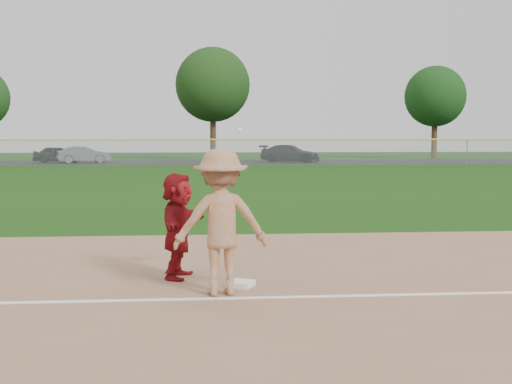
{
  "coord_description": "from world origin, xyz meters",
  "views": [
    {
      "loc": [
        -0.9,
        -9.52,
        2.27
      ],
      "look_at": [
        0.0,
        1.5,
        1.3
      ],
      "focal_mm": 45.0,
      "sensor_mm": 36.0,
      "label": 1
    }
  ],
  "objects": [
    {
      "name": "base_runner",
      "position": [
        -1.31,
        0.59,
        0.86
      ],
      "size": [
        0.87,
        1.63,
        1.67
      ],
      "primitive_type": "imported",
      "rotation": [
        0.0,
        0.0,
        1.32
      ],
      "color": "maroon",
      "rests_on": "infield_dirt"
    },
    {
      "name": "ground",
      "position": [
        0.0,
        0.0,
        0.0
      ],
      "size": [
        160.0,
        160.0,
        0.0
      ],
      "primitive_type": "plane",
      "color": "#173F0C",
      "rests_on": "ground"
    },
    {
      "name": "car_mid",
      "position": [
        -10.96,
        45.27,
        0.72
      ],
      "size": [
        4.55,
        2.77,
        1.42
      ],
      "primitive_type": "imported",
      "rotation": [
        0.0,
        0.0,
        1.89
      ],
      "color": "slate",
      "rests_on": "parking_asphalt"
    },
    {
      "name": "car_left",
      "position": [
        -13.19,
        46.04,
        0.71
      ],
      "size": [
        4.29,
        2.19,
        1.4
      ],
      "primitive_type": "imported",
      "rotation": [
        0.0,
        0.0,
        1.7
      ],
      "color": "black",
      "rests_on": "parking_asphalt"
    },
    {
      "name": "parking_asphalt",
      "position": [
        0.0,
        46.0,
        0.01
      ],
      "size": [
        120.0,
        10.0,
        0.01
      ],
      "primitive_type": "cube",
      "color": "black",
      "rests_on": "ground"
    },
    {
      "name": "tree_3",
      "position": [
        22.0,
        52.8,
        6.16
      ],
      "size": [
        6.0,
        6.0,
        9.19
      ],
      "color": "#3C2815",
      "rests_on": "ground"
    },
    {
      "name": "tree_2",
      "position": [
        0.0,
        51.5,
        7.06
      ],
      "size": [
        7.0,
        7.0,
        10.58
      ],
      "color": "#3E2416",
      "rests_on": "ground"
    },
    {
      "name": "first_base",
      "position": [
        -0.36,
        -0.08,
        0.06
      ],
      "size": [
        0.47,
        0.47,
        0.08
      ],
      "primitive_type": "cube",
      "rotation": [
        0.0,
        0.0,
        -0.43
      ],
      "color": "white",
      "rests_on": "infield_dirt"
    },
    {
      "name": "foul_line",
      "position": [
        0.0,
        -0.8,
        0.03
      ],
      "size": [
        60.0,
        0.1,
        0.01
      ],
      "primitive_type": "cube",
      "color": "white",
      "rests_on": "infield_dirt"
    },
    {
      "name": "outfield_fence",
      "position": [
        0.0,
        40.0,
        1.96
      ],
      "size": [
        110.0,
        0.12,
        110.0
      ],
      "color": "#999EA0",
      "rests_on": "ground"
    },
    {
      "name": "first_base_play",
      "position": [
        -0.66,
        -0.52,
        1.05
      ],
      "size": [
        1.41,
        0.9,
        2.37
      ],
      "color": "gray",
      "rests_on": "infield_dirt"
    },
    {
      "name": "car_right",
      "position": [
        6.57,
        45.64,
        0.76
      ],
      "size": [
        5.57,
        3.87,
        1.5
      ],
      "primitive_type": "imported",
      "rotation": [
        0.0,
        0.0,
        1.19
      ],
      "color": "black",
      "rests_on": "parking_asphalt"
    }
  ]
}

